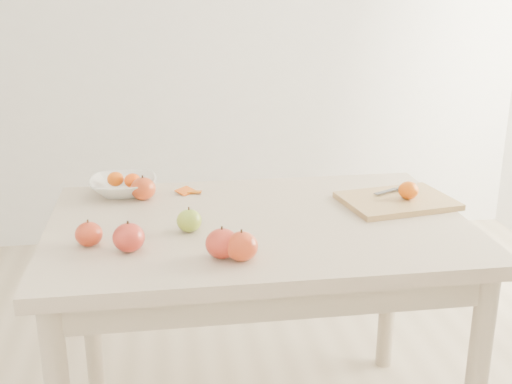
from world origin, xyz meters
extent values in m
cube|color=beige|center=(0.00, 0.00, 0.73)|extent=(1.20, 0.80, 0.04)
cylinder|color=#BCAA8E|center=(-0.54, 0.34, 0.35)|extent=(0.06, 0.06, 0.71)
cylinder|color=#BCAA8E|center=(0.54, 0.34, 0.35)|extent=(0.06, 0.06, 0.71)
cube|color=tan|center=(0.45, 0.08, 0.76)|extent=(0.36, 0.29, 0.02)
ellipsoid|color=#C75A07|center=(0.48, 0.07, 0.80)|extent=(0.06, 0.06, 0.05)
imported|color=white|center=(-0.40, 0.30, 0.78)|extent=(0.21, 0.21, 0.05)
ellipsoid|color=#E25007|center=(-0.42, 0.31, 0.80)|extent=(0.05, 0.05, 0.05)
ellipsoid|color=#E95608|center=(-0.37, 0.29, 0.80)|extent=(0.05, 0.05, 0.05)
cube|color=#C84D0E|center=(-0.20, 0.28, 0.75)|extent=(0.07, 0.07, 0.01)
cube|color=orange|center=(-0.17, 0.28, 0.75)|extent=(0.05, 0.04, 0.01)
cube|color=silver|center=(0.51, 0.16, 0.78)|extent=(0.07, 0.05, 0.01)
cube|color=#36383E|center=(0.43, 0.13, 0.78)|extent=(0.09, 0.06, 0.00)
ellipsoid|color=#5F8814|center=(-0.20, -0.06, 0.78)|extent=(0.07, 0.07, 0.06)
ellipsoid|color=maroon|center=(-0.46, -0.12, 0.78)|extent=(0.07, 0.07, 0.06)
ellipsoid|color=#971509|center=(-0.33, 0.24, 0.79)|extent=(0.08, 0.08, 0.07)
ellipsoid|color=maroon|center=(-0.36, -0.17, 0.79)|extent=(0.08, 0.08, 0.07)
ellipsoid|color=#A60506|center=(-0.08, -0.27, 0.79)|extent=(0.08, 0.08, 0.07)
ellipsoid|color=maroon|center=(-0.13, -0.24, 0.79)|extent=(0.08, 0.08, 0.08)
camera|label=1|loc=(-0.26, -1.71, 1.41)|focal=45.00mm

